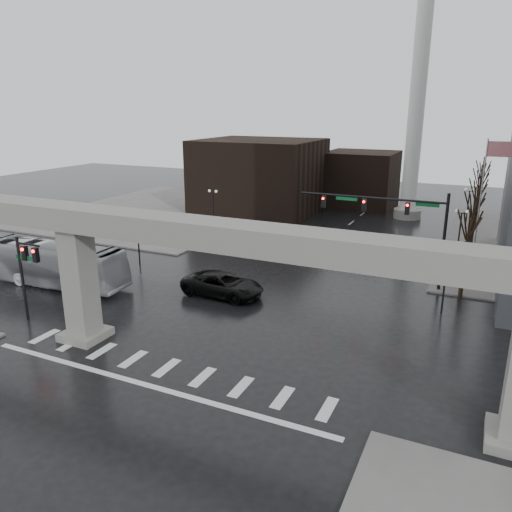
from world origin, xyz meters
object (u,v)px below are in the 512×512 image
object	(u,v)px
signal_mast_arm	(396,216)
city_bus	(54,264)
far_car	(254,238)
pickup_truck	(223,285)

from	to	relation	value
signal_mast_arm	city_bus	bearing A→B (deg)	-154.57
city_bus	far_car	distance (m)	20.86
signal_mast_arm	pickup_truck	world-z (taller)	signal_mast_arm
pickup_truck	city_bus	size ratio (longest dim) A/B	0.50
signal_mast_arm	far_car	xyz separation A→B (m)	(-15.83, 6.30, -5.12)
pickup_truck	far_car	xyz separation A→B (m)	(-4.25, 14.69, -0.21)
pickup_truck	far_car	bearing A→B (deg)	17.85
signal_mast_arm	pickup_truck	distance (m)	15.12
far_car	city_bus	bearing A→B (deg)	-124.79
city_bus	far_car	xyz separation A→B (m)	(9.70, 18.43, -1.14)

